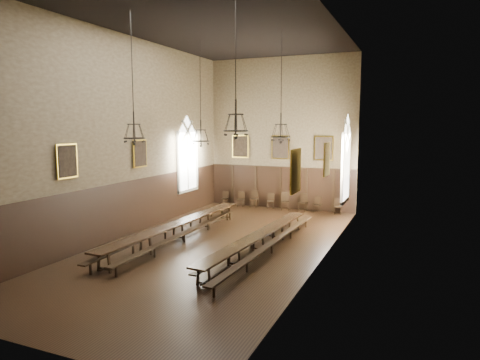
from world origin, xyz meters
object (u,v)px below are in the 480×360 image
Objects in this scene: table_right at (259,243)px; bench_left_inner at (184,236)px; chair_6 at (317,208)px; chair_7 at (338,209)px; bench_right_outer at (272,246)px; chair_0 at (225,201)px; chair_5 at (303,206)px; chair_1 at (241,202)px; chair_4 at (285,205)px; bench_left_outer at (165,232)px; chair_3 at (271,204)px; bench_right_inner at (251,242)px; chandelier_front_right at (236,122)px; chandelier_back_left at (201,134)px; chandelier_front_left at (134,129)px; chair_2 at (254,202)px; table_left at (178,231)px; chandelier_back_right at (281,130)px.

bench_left_inner is (-3.43, 0.04, -0.08)m from table_right.
chair_7 is at bearing 4.75° from chair_6.
bench_right_outer is at bearing -3.29° from table_right.
chair_5 is at bearing -13.35° from chair_0.
chair_4 is (2.86, 0.01, 0.04)m from chair_1.
chair_6 is (4.93, 8.32, -0.03)m from bench_left_outer.
chair_0 is (-0.95, 8.37, -0.05)m from bench_left_outer.
chair_3 is 0.88× the size of chair_4.
bench_right_inner is 8.33m from chair_5.
chair_7 reaches higher than bench_left_inner.
chandelier_front_right is (2.63, -11.34, 4.86)m from chair_3.
bench_left_inner is 6.65m from chandelier_front_right.
bench_right_inner is 6.15m from chandelier_back_left.
chair_3 is (2.06, 8.43, -0.03)m from bench_left_outer.
chair_5 is 0.21× the size of chandelier_back_left.
chair_1 is at bearing 93.04° from chandelier_front_left.
chair_2 reaches higher than table_right.
chair_1 is at bearing 119.92° from bench_right_outer.
chandelier_back_left is (-3.59, -5.84, 4.27)m from chair_5.
chair_1 is at bearing -173.65° from chair_2.
table_left is 3.46m from bench_right_inner.
chair_5 reaches higher than chair_7.
bench_left_inner is at bearing -109.66° from chair_3.
bench_right_inner is 9.05× the size of chair_5.
chandelier_back_left reaches higher than bench_left_outer.
chair_2 is at bearing 110.33° from bench_right_inner.
bench_right_outer is at bearing -69.83° from chair_1.
table_right is at bearing -34.41° from chandelier_back_left.
chandelier_back_left is (-3.61, 2.49, 4.32)m from bench_right_inner.
table_right is 8.60m from chair_5.
bench_left_inner is 2.04× the size of chandelier_back_left.
chair_0 is 5.02m from chair_5.
bench_left_inner is 2.15× the size of chandelier_back_right.
chair_5 reaches higher than chair_3.
chair_3 is at bearing 105.76° from table_right.
chair_3 is at bearing 83.38° from bench_left_inner.
bench_right_inner is 9.12m from chair_1.
table_right is at bearing -2.48° from bench_left_outer.
chair_7 reaches higher than table_right.
chandelier_front_left reaches higher than bench_right_outer.
chandelier_front_left is at bearing -96.06° from bench_left_inner.
chair_0 is at bearing 168.20° from chair_3.
chandelier_back_left is at bearing 145.59° from table_right.
chair_0 is at bearing 96.47° from bench_left_outer.
bench_left_outer is 5.01m from chandelier_back_left.
chair_1 is 12.25m from chandelier_front_left.
chandelier_back_left is at bearing -131.18° from chair_4.
chandelier_back_left is (-4.02, 2.75, 4.22)m from table_right.
chandelier_back_right is at bearing -63.76° from chair_1.
chandelier_back_left is at bearing 148.73° from bench_right_outer.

